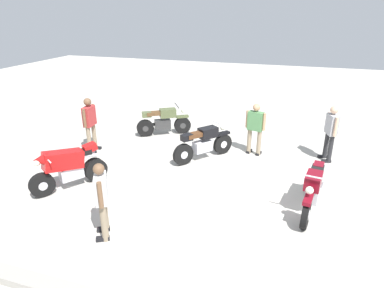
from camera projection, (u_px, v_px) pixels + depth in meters
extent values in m
plane|color=#B7B2A8|center=(233.00, 180.00, 8.89)|extent=(40.00, 40.00, 0.00)
cylinder|color=black|center=(42.00, 185.00, 8.05)|extent=(0.47, 0.59, 0.60)
cylinder|color=black|center=(95.00, 169.00, 8.83)|extent=(0.52, 0.62, 0.60)
cylinder|color=silver|center=(42.00, 185.00, 8.05)|extent=(0.27, 0.27, 0.21)
cylinder|color=silver|center=(95.00, 169.00, 8.83)|extent=(0.27, 0.27, 0.21)
cube|color=silver|center=(71.00, 173.00, 8.43)|extent=(0.54, 0.62, 0.32)
cube|color=red|center=(63.00, 160.00, 8.20)|extent=(0.85, 1.02, 0.57)
cone|color=red|center=(40.00, 160.00, 7.84)|extent=(0.48, 0.48, 0.39)
cube|color=black|center=(79.00, 153.00, 8.40)|extent=(0.55, 0.64, 0.12)
cube|color=red|center=(90.00, 147.00, 8.54)|extent=(0.38, 0.41, 0.23)
cylinder|color=silver|center=(87.00, 153.00, 8.64)|extent=(0.29, 0.38, 0.17)
cylinder|color=silver|center=(90.00, 155.00, 8.52)|extent=(0.29, 0.38, 0.17)
cylinder|color=silver|center=(46.00, 158.00, 7.91)|extent=(0.60, 0.42, 0.04)
sphere|color=silver|center=(37.00, 163.00, 7.81)|extent=(0.16, 0.16, 0.16)
cylinder|color=black|center=(306.00, 214.00, 6.88)|extent=(0.22, 0.65, 0.64)
cylinder|color=black|center=(316.00, 184.00, 8.08)|extent=(0.22, 0.65, 0.64)
cylinder|color=silver|center=(306.00, 214.00, 6.88)|extent=(0.17, 0.24, 0.22)
cylinder|color=silver|center=(316.00, 184.00, 8.08)|extent=(0.17, 0.24, 0.22)
cube|color=silver|center=(312.00, 193.00, 7.49)|extent=(0.37, 0.60, 0.32)
cube|color=maroon|center=(313.00, 181.00, 7.17)|extent=(0.41, 0.60, 0.30)
cube|color=maroon|center=(308.00, 199.00, 6.75)|extent=(0.23, 0.46, 0.08)
cube|color=black|center=(317.00, 171.00, 7.53)|extent=(0.35, 0.63, 0.12)
cube|color=maroon|center=(318.00, 167.00, 7.79)|extent=(0.27, 0.35, 0.18)
cylinder|color=silver|center=(322.00, 188.00, 7.76)|extent=(0.20, 0.57, 0.16)
cylinder|color=silver|center=(313.00, 177.00, 6.80)|extent=(0.70, 0.15, 0.04)
sphere|color=silver|center=(310.00, 190.00, 6.70)|extent=(0.16, 0.16, 0.16)
cylinder|color=black|center=(223.00, 144.00, 10.42)|extent=(0.49, 0.57, 0.64)
cylinder|color=black|center=(183.00, 154.00, 9.68)|extent=(0.49, 0.57, 0.64)
cylinder|color=silver|center=(223.00, 144.00, 10.42)|extent=(0.25, 0.26, 0.22)
cylinder|color=silver|center=(183.00, 154.00, 9.68)|extent=(0.25, 0.26, 0.22)
cube|color=silver|center=(202.00, 146.00, 9.99)|extent=(0.57, 0.61, 0.32)
cube|color=black|center=(208.00, 132.00, 9.94)|extent=(0.60, 0.64, 0.30)
cube|color=black|center=(223.00, 133.00, 10.29)|extent=(0.40, 0.44, 0.08)
cube|color=#4C2D19|center=(195.00, 135.00, 9.70)|extent=(0.58, 0.63, 0.12)
cube|color=black|center=(187.00, 137.00, 9.56)|extent=(0.37, 0.39, 0.18)
cylinder|color=silver|center=(188.00, 149.00, 9.94)|extent=(0.43, 0.50, 0.16)
cylinder|color=silver|center=(217.00, 123.00, 10.01)|extent=(0.57, 0.47, 0.04)
sphere|color=silver|center=(223.00, 127.00, 10.20)|extent=(0.16, 0.16, 0.16)
cylinder|color=black|center=(182.00, 125.00, 12.15)|extent=(0.59, 0.45, 0.60)
cylinder|color=black|center=(145.00, 128.00, 11.85)|extent=(0.59, 0.45, 0.60)
cylinder|color=#333333|center=(182.00, 125.00, 12.15)|extent=(0.27, 0.26, 0.21)
cylinder|color=#333333|center=(145.00, 128.00, 11.85)|extent=(0.27, 0.26, 0.21)
cube|color=#333333|center=(163.00, 124.00, 11.96)|extent=(0.62, 0.53, 0.32)
cube|color=#515B38|center=(168.00, 113.00, 11.85)|extent=(0.64, 0.57, 0.30)
cube|color=#515B38|center=(182.00, 116.00, 12.03)|extent=(0.46, 0.37, 0.08)
cube|color=brown|center=(155.00, 113.00, 11.74)|extent=(0.65, 0.54, 0.12)
cube|color=#515B38|center=(147.00, 114.00, 11.68)|extent=(0.39, 0.36, 0.18)
cylinder|color=#333333|center=(151.00, 125.00, 12.04)|extent=(0.53, 0.38, 0.16)
cylinder|color=#333333|center=(177.00, 105.00, 11.83)|extent=(0.40, 0.61, 0.04)
sphere|color=silver|center=(183.00, 111.00, 11.95)|extent=(0.16, 0.16, 0.16)
cylinder|color=#262628|center=(326.00, 145.00, 10.09)|extent=(0.16, 0.16, 0.83)
cube|color=black|center=(322.00, 156.00, 10.23)|extent=(0.28, 0.18, 0.08)
cylinder|color=#262628|center=(330.00, 149.00, 9.78)|extent=(0.16, 0.16, 0.83)
cube|color=black|center=(326.00, 161.00, 9.93)|extent=(0.28, 0.18, 0.08)
cube|color=#99999E|center=(332.00, 124.00, 9.67)|extent=(0.35, 0.51, 0.59)
cylinder|color=#D8AD8C|center=(328.00, 121.00, 9.92)|extent=(0.11, 0.11, 0.56)
cylinder|color=#D8AD8C|center=(336.00, 127.00, 9.40)|extent=(0.11, 0.11, 0.56)
sphere|color=#D8AD8C|center=(334.00, 110.00, 9.50)|extent=(0.23, 0.23, 0.23)
cylinder|color=gray|center=(105.00, 214.00, 6.75)|extent=(0.18, 0.18, 0.79)
cube|color=black|center=(103.00, 229.00, 6.88)|extent=(0.28, 0.21, 0.08)
cylinder|color=gray|center=(104.00, 223.00, 6.47)|extent=(0.18, 0.18, 0.79)
cube|color=black|center=(103.00, 239.00, 6.59)|extent=(0.28, 0.21, 0.08)
cube|color=silver|center=(101.00, 189.00, 6.36)|extent=(0.41, 0.50, 0.56)
cylinder|color=brown|center=(102.00, 181.00, 6.59)|extent=(0.12, 0.12, 0.53)
cylinder|color=brown|center=(100.00, 195.00, 6.11)|extent=(0.12, 0.12, 0.53)
sphere|color=brown|center=(99.00, 169.00, 6.20)|extent=(0.21, 0.21, 0.21)
cylinder|color=gray|center=(259.00, 143.00, 10.26)|extent=(0.16, 0.16, 0.81)
cube|color=black|center=(259.00, 153.00, 10.45)|extent=(0.16, 0.28, 0.08)
cylinder|color=gray|center=(249.00, 141.00, 10.42)|extent=(0.16, 0.16, 0.81)
cube|color=black|center=(249.00, 151.00, 10.61)|extent=(0.16, 0.28, 0.08)
cube|color=#4C7F4C|center=(256.00, 121.00, 10.08)|extent=(0.49, 0.33, 0.57)
cylinder|color=tan|center=(264.00, 122.00, 9.94)|extent=(0.11, 0.11, 0.54)
cylinder|color=tan|center=(247.00, 119.00, 10.21)|extent=(0.11, 0.11, 0.54)
sphere|color=tan|center=(257.00, 107.00, 9.92)|extent=(0.22, 0.22, 0.22)
cylinder|color=gray|center=(89.00, 140.00, 10.42)|extent=(0.14, 0.14, 0.86)
cube|color=black|center=(92.00, 152.00, 10.56)|extent=(0.27, 0.13, 0.08)
cylinder|color=gray|center=(94.00, 136.00, 10.73)|extent=(0.14, 0.14, 0.86)
cube|color=black|center=(97.00, 148.00, 10.87)|extent=(0.27, 0.13, 0.08)
cube|color=#B23333|center=(89.00, 116.00, 10.30)|extent=(0.27, 0.50, 0.61)
cylinder|color=brown|center=(84.00, 118.00, 10.03)|extent=(0.10, 0.10, 0.57)
cylinder|color=brown|center=(93.00, 113.00, 10.55)|extent=(0.10, 0.10, 0.57)
sphere|color=brown|center=(87.00, 102.00, 10.13)|extent=(0.23, 0.23, 0.23)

